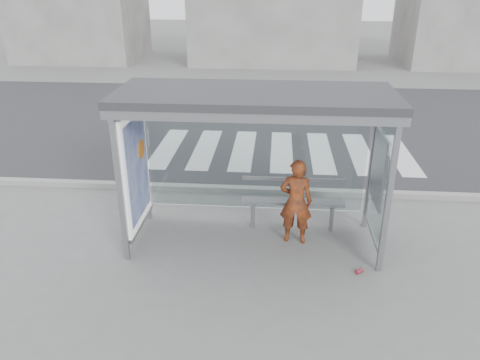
% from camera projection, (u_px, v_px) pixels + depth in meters
% --- Properties ---
extents(ground, '(80.00, 80.00, 0.00)m').
position_uv_depth(ground, '(253.00, 241.00, 8.08)').
color(ground, slate).
rests_on(ground, ground).
extents(road, '(30.00, 10.00, 0.01)m').
position_uv_depth(road, '(265.00, 122.00, 14.45)').
color(road, '#2C2C2F').
rests_on(road, ground).
extents(curb, '(30.00, 0.18, 0.12)m').
position_uv_depth(curb, '(258.00, 190.00, 9.83)').
color(curb, gray).
rests_on(curb, ground).
extents(crosswalk, '(6.55, 3.00, 0.00)m').
position_uv_depth(crosswalk, '(282.00, 151.00, 12.14)').
color(crosswalk, silver).
rests_on(crosswalk, ground).
extents(bus_shelter, '(4.25, 1.65, 2.62)m').
position_uv_depth(bus_shelter, '(231.00, 130.00, 7.35)').
color(bus_shelter, gray).
rests_on(bus_shelter, ground).
extents(building_center, '(8.00, 5.00, 5.00)m').
position_uv_depth(building_center, '(273.00, 10.00, 23.44)').
color(building_center, slate).
rests_on(building_center, ground).
extents(person, '(0.57, 0.40, 1.51)m').
position_uv_depth(person, '(296.00, 202.00, 7.80)').
color(person, '#C74112').
rests_on(person, ground).
extents(bench, '(1.81, 0.32, 0.93)m').
position_uv_depth(bench, '(293.00, 201.00, 8.26)').
color(bench, slate).
rests_on(bench, ground).
extents(soda_can, '(0.14, 0.14, 0.07)m').
position_uv_depth(soda_can, '(359.00, 271.00, 7.21)').
color(soda_can, '#C2394D').
rests_on(soda_can, ground).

